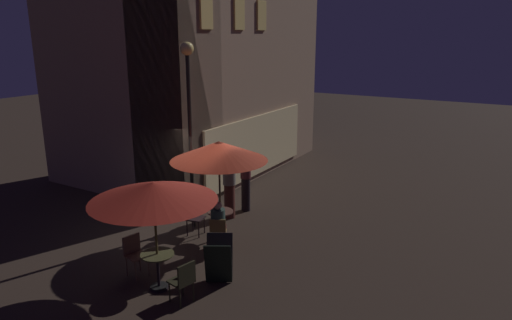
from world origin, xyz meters
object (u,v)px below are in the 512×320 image
cafe_chair_2 (134,251)px  cafe_chair_0 (192,214)px  patron_seated_0 (218,222)px  patron_standing_2 (229,188)px  cafe_table_0 (220,220)px  cafe_table_1 (158,264)px  cafe_chair_1 (218,231)px  patio_umbrella_0 (219,151)px  patron_standing_1 (246,181)px  cafe_chair_3 (184,279)px  street_lamp_near_corner (189,103)px  patio_umbrella_1 (153,192)px  menu_sandwich_board (219,260)px

cafe_chair_2 → cafe_chair_0: bearing=107.9°
patron_seated_0 → patron_standing_2: 2.06m
cafe_table_0 → cafe_chair_0: cafe_chair_0 is taller
cafe_table_1 → cafe_chair_1: 1.96m
patio_umbrella_0 → patron_standing_2: (1.29, 0.58, -1.41)m
patio_umbrella_0 → patron_seated_0: (-0.55, -0.33, -1.59)m
patio_umbrella_0 → patron_standing_1: 2.47m
cafe_table_1 → patron_standing_2: 4.02m
cafe_table_1 → cafe_chair_2: 0.83m
cafe_chair_3 → patron_standing_2: (4.08, 1.68, 0.35)m
cafe_chair_0 → patron_seated_0: patron_seated_0 is taller
street_lamp_near_corner → cafe_table_0: size_ratio=6.53×
street_lamp_near_corner → patron_standing_1: street_lamp_near_corner is taller
patio_umbrella_0 → cafe_chair_2: (-2.45, 0.53, -1.75)m
patio_umbrella_1 → cafe_chair_0: size_ratio=2.72×
menu_sandwich_board → cafe_table_0: size_ratio=1.29×
patio_umbrella_1 → cafe_chair_0: (2.46, 1.06, -1.53)m
street_lamp_near_corner → cafe_chair_2: 3.94m
cafe_chair_3 → patron_standing_2: bearing=-55.7°
menu_sandwich_board → cafe_chair_0: bearing=20.7°
patron_standing_2 → street_lamp_near_corner: bearing=81.1°
cafe_chair_3 → cafe_chair_0: bearing=-42.6°
cafe_table_0 → cafe_chair_1: 0.77m
patio_umbrella_1 → cafe_chair_2: patio_umbrella_1 is taller
patron_seated_0 → cafe_table_1: bearing=148.1°
menu_sandwich_board → cafe_table_1: size_ratio=1.24×
patron_standing_1 → cafe_table_1: bearing=118.1°
cafe_chair_0 → cafe_chair_3: bearing=-65.7°
patio_umbrella_0 → cafe_chair_0: (-0.15, 0.78, -1.74)m
street_lamp_near_corner → patron_standing_1: 3.06m
cafe_chair_3 → patron_standing_1: size_ratio=0.50×
patio_umbrella_1 → cafe_chair_1: patio_umbrella_1 is taller
cafe_table_0 → patio_umbrella_1: (-2.62, -0.28, 1.57)m
patron_seated_0 → cafe_chair_3: bearing=168.2°
cafe_chair_0 → patio_umbrella_0: bearing=-0.0°
patio_umbrella_0 → cafe_chair_0: patio_umbrella_0 is taller
menu_sandwich_board → patron_standing_2: bearing=0.2°
cafe_table_0 → patron_standing_1: bearing=13.5°
patio_umbrella_0 → street_lamp_near_corner: bearing=76.7°
street_lamp_near_corner → cafe_table_1: (-2.87, -1.35, -2.82)m
menu_sandwich_board → patron_standing_1: bearing=-6.0°
street_lamp_near_corner → patron_standing_2: street_lamp_near_corner is taller
street_lamp_near_corner → cafe_chair_3: bearing=-144.6°
patio_umbrella_0 → cafe_chair_2: size_ratio=2.85×
cafe_table_1 → patio_umbrella_0: size_ratio=0.30×
patron_standing_1 → patron_standing_2: (-0.69, 0.11, -0.02)m
cafe_table_0 → patio_umbrella_1: 3.07m
patio_umbrella_0 → patron_standing_2: patio_umbrella_0 is taller
menu_sandwich_board → patron_standing_1: (3.75, 1.67, 0.41)m
cafe_table_1 → cafe_chair_3: 0.83m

